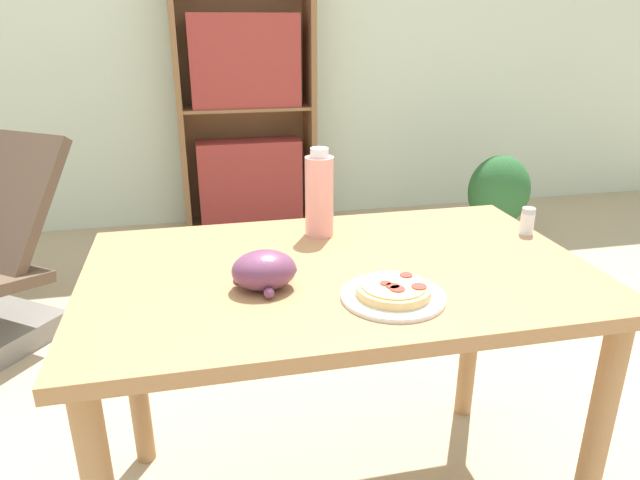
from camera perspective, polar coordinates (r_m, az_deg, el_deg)
The scene contains 8 objects.
wall_back at distance 3.97m, azimuth -10.34°, elevation 20.27°, with size 8.00×0.05×2.60m.
dining_table at distance 1.46m, azimuth 1.85°, elevation -6.65°, with size 1.23×0.76×0.77m.
pizza_on_plate at distance 1.25m, azimuth 7.34°, elevation -5.23°, with size 0.23×0.23×0.04m.
grape_bunch at distance 1.28m, azimuth -5.57°, elevation -3.05°, with size 0.15×0.13×0.09m.
drink_bottle at distance 1.58m, azimuth -0.06°, elevation 4.53°, with size 0.08×0.08×0.25m.
salt_shaker at distance 1.71m, azimuth 20.03°, elevation 1.78°, with size 0.04×0.04×0.08m.
bookshelf at distance 3.84m, azimuth -7.32°, elevation 11.92°, with size 0.88×0.31×1.61m.
potted_plant_floor at distance 3.73m, azimuth 17.40°, elevation 4.17°, with size 0.39×0.33×0.57m.
Camera 1 is at (-0.19, -1.34, 1.33)m, focal length 32.00 mm.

